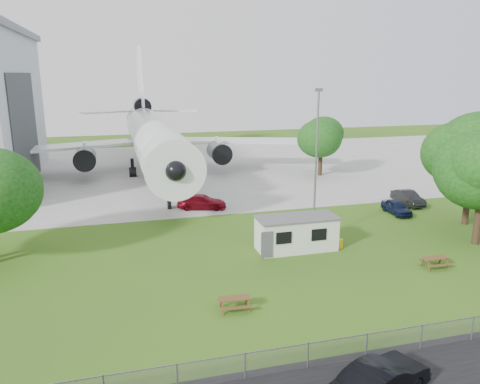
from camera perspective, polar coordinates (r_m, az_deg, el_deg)
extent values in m
plane|color=#467519|center=(30.78, -0.65, -11.13)|extent=(160.00, 160.00, 0.00)
cube|color=#B7B7B2|center=(66.61, -8.91, 2.67)|extent=(120.00, 46.00, 0.03)
cube|color=#2D3033|center=(61.09, -24.70, 6.91)|extent=(0.16, 16.00, 12.96)
cylinder|color=white|center=(61.66, -10.53, 6.47)|extent=(5.40, 34.00, 5.40)
cone|color=white|center=(42.98, -8.32, 3.25)|extent=(5.40, 5.50, 5.40)
cone|color=white|center=(82.40, -11.84, 8.88)|extent=(4.86, 9.00, 4.86)
cube|color=white|center=(65.23, -21.76, 5.05)|extent=(21.36, 10.77, 0.36)
cube|color=white|center=(67.10, 0.03, 6.29)|extent=(21.36, 10.77, 0.36)
cube|color=white|center=(82.09, -12.04, 12.84)|extent=(0.46, 9.96, 12.17)
cylinder|color=#515459|center=(61.38, -18.34, 3.97)|extent=(2.50, 4.20, 2.50)
cylinder|color=#515459|center=(62.74, -2.62, 4.89)|extent=(2.50, 4.20, 2.50)
cylinder|color=#515459|center=(81.25, -11.86, 10.22)|extent=(2.60, 4.50, 2.60)
cylinder|color=black|center=(47.24, -8.68, -0.62)|extent=(0.36, 0.36, 2.40)
cylinder|color=black|center=(63.11, -12.98, 2.93)|extent=(0.44, 0.44, 2.40)
cylinder|color=black|center=(63.55, -7.93, 3.24)|extent=(0.44, 0.44, 2.40)
cube|color=silver|center=(36.26, 6.88, -5.09)|extent=(6.00, 2.50, 2.50)
cube|color=#59595B|center=(35.85, 6.94, -3.11)|extent=(6.20, 2.71, 0.12)
cylinder|color=gold|center=(37.42, 12.05, -6.15)|extent=(0.50, 0.50, 0.70)
cube|color=gray|center=(22.94, 5.76, -20.94)|extent=(58.00, 0.04, 1.30)
cylinder|color=slate|center=(37.13, 9.22, 2.90)|extent=(0.16, 0.16, 12.00)
cylinder|color=#382619|center=(41.45, 26.97, -3.38)|extent=(0.56, 0.56, 3.49)
cylinder|color=#382619|center=(46.50, 25.93, -1.33)|extent=(0.56, 0.56, 3.71)
sphere|color=#306C22|center=(45.60, 26.55, 4.18)|extent=(8.53, 8.53, 8.53)
cylinder|color=#382619|center=(62.98, 9.75, 3.36)|extent=(0.56, 0.56, 3.04)
sphere|color=#306C22|center=(62.39, 9.89, 6.71)|extent=(6.58, 6.58, 6.58)
imported|color=black|center=(21.72, 16.75, -21.20)|extent=(5.19, 3.44, 1.62)
imported|color=black|center=(47.54, 18.54, -1.80)|extent=(1.71, 3.91, 1.31)
imported|color=black|center=(51.28, 19.79, -0.69)|extent=(1.61, 4.40, 1.44)
imported|color=maroon|center=(46.93, -4.70, -1.22)|extent=(5.26, 3.19, 1.43)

